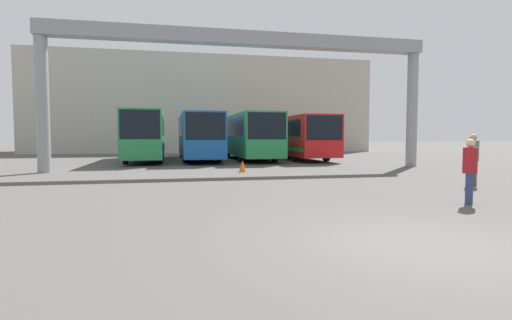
{
  "coord_description": "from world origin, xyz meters",
  "views": [
    {
      "loc": [
        -3.94,
        -5.52,
        1.75
      ],
      "look_at": [
        1.16,
        17.85,
        0.3
      ],
      "focal_mm": 28.0,
      "sensor_mm": 36.0,
      "label": 1
    }
  ],
  "objects_px": {
    "bus_slot_0": "(146,134)",
    "pedestrian_far_center": "(470,170)",
    "bus_slot_1": "(198,134)",
    "bus_slot_3": "(296,135)",
    "pedestrian_mid_left": "(473,158)",
    "bus_slot_2": "(249,134)",
    "traffic_cone": "(243,166)"
  },
  "relations": [
    {
      "from": "bus_slot_1",
      "to": "bus_slot_3",
      "type": "distance_m",
      "value": 7.38
    },
    {
      "from": "bus_slot_2",
      "to": "pedestrian_mid_left",
      "type": "height_order",
      "value": "bus_slot_2"
    },
    {
      "from": "pedestrian_far_center",
      "to": "pedestrian_mid_left",
      "type": "bearing_deg",
      "value": -179.59
    },
    {
      "from": "traffic_cone",
      "to": "bus_slot_1",
      "type": "bearing_deg",
      "value": 97.46
    },
    {
      "from": "pedestrian_mid_left",
      "to": "bus_slot_2",
      "type": "bearing_deg",
      "value": 92.01
    },
    {
      "from": "bus_slot_1",
      "to": "bus_slot_3",
      "type": "height_order",
      "value": "bus_slot_1"
    },
    {
      "from": "bus_slot_0",
      "to": "pedestrian_far_center",
      "type": "xyz_separation_m",
      "value": [
        9.1,
        -20.06,
        -1.03
      ]
    },
    {
      "from": "bus_slot_2",
      "to": "pedestrian_mid_left",
      "type": "xyz_separation_m",
      "value": [
        4.65,
        -16.91,
        -0.92
      ]
    },
    {
      "from": "bus_slot_1",
      "to": "bus_slot_3",
      "type": "relative_size",
      "value": 1.06
    },
    {
      "from": "bus_slot_2",
      "to": "traffic_cone",
      "type": "relative_size",
      "value": 20.27
    },
    {
      "from": "pedestrian_far_center",
      "to": "pedestrian_mid_left",
      "type": "height_order",
      "value": "pedestrian_mid_left"
    },
    {
      "from": "bus_slot_1",
      "to": "bus_slot_2",
      "type": "relative_size",
      "value": 1.07
    },
    {
      "from": "pedestrian_mid_left",
      "to": "traffic_cone",
      "type": "relative_size",
      "value": 3.28
    },
    {
      "from": "bus_slot_0",
      "to": "bus_slot_2",
      "type": "xyz_separation_m",
      "value": [
        7.38,
        0.15,
        -0.03
      ]
    },
    {
      "from": "bus_slot_0",
      "to": "traffic_cone",
      "type": "bearing_deg",
      "value": -62.96
    },
    {
      "from": "bus_slot_1",
      "to": "bus_slot_3",
      "type": "xyz_separation_m",
      "value": [
        7.38,
        -0.35,
        -0.06
      ]
    },
    {
      "from": "bus_slot_3",
      "to": "pedestrian_mid_left",
      "type": "height_order",
      "value": "bus_slot_3"
    },
    {
      "from": "pedestrian_far_center",
      "to": "pedestrian_mid_left",
      "type": "distance_m",
      "value": 4.41
    },
    {
      "from": "bus_slot_1",
      "to": "traffic_cone",
      "type": "xyz_separation_m",
      "value": [
        1.36,
        -10.42,
        -1.58
      ]
    },
    {
      "from": "bus_slot_1",
      "to": "pedestrian_far_center",
      "type": "xyz_separation_m",
      "value": [
        5.41,
        -20.58,
        -0.97
      ]
    },
    {
      "from": "bus_slot_0",
      "to": "traffic_cone",
      "type": "height_order",
      "value": "bus_slot_0"
    },
    {
      "from": "bus_slot_1",
      "to": "bus_slot_0",
      "type": "bearing_deg",
      "value": -171.93
    },
    {
      "from": "pedestrian_far_center",
      "to": "pedestrian_mid_left",
      "type": "relative_size",
      "value": 0.92
    },
    {
      "from": "bus_slot_2",
      "to": "pedestrian_far_center",
      "type": "relative_size",
      "value": 6.7
    },
    {
      "from": "pedestrian_mid_left",
      "to": "traffic_cone",
      "type": "bearing_deg",
      "value": 122.09
    },
    {
      "from": "bus_slot_0",
      "to": "bus_slot_1",
      "type": "xyz_separation_m",
      "value": [
        3.69,
        0.52,
        -0.06
      ]
    },
    {
      "from": "bus_slot_3",
      "to": "pedestrian_far_center",
      "type": "relative_size",
      "value": 6.73
    },
    {
      "from": "bus_slot_0",
      "to": "bus_slot_1",
      "type": "bearing_deg",
      "value": 8.07
    },
    {
      "from": "bus_slot_3",
      "to": "traffic_cone",
      "type": "relative_size",
      "value": 20.36
    },
    {
      "from": "bus_slot_0",
      "to": "pedestrian_far_center",
      "type": "relative_size",
      "value": 6.53
    },
    {
      "from": "pedestrian_far_center",
      "to": "traffic_cone",
      "type": "bearing_deg",
      "value": -116.21
    },
    {
      "from": "bus_slot_2",
      "to": "pedestrian_mid_left",
      "type": "relative_size",
      "value": 6.18
    }
  ]
}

